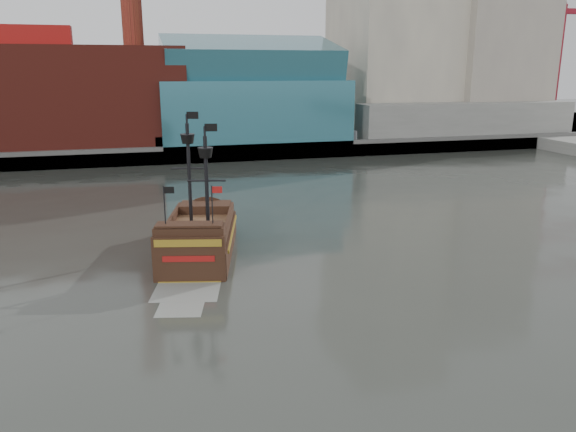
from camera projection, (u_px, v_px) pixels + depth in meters
name	position (u px, v px, depth m)	size (l,w,h in m)	color
ground	(354.00, 371.00, 26.45)	(400.00, 400.00, 0.00)	#2A2C27
promenade_far	(180.00, 135.00, 111.89)	(220.00, 60.00, 2.00)	slate
seawall	(197.00, 154.00, 84.33)	(220.00, 1.00, 2.60)	#4C4C49
skyline	(207.00, 6.00, 100.30)	(149.00, 45.00, 62.00)	brown
crane_a	(557.00, 42.00, 118.36)	(22.50, 4.00, 32.25)	slate
crane_b	(559.00, 61.00, 131.06)	(19.10, 4.00, 26.25)	slate
pirate_ship	(199.00, 241.00, 42.81)	(8.01, 15.97, 11.48)	black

